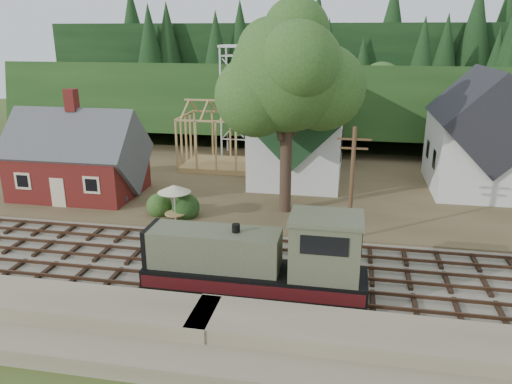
% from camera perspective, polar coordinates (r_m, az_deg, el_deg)
% --- Properties ---
extents(ground, '(140.00, 140.00, 0.00)m').
position_cam_1_polar(ground, '(30.87, -2.89, -8.64)').
color(ground, '#384C1E').
rests_on(ground, ground).
extents(embankment, '(64.00, 5.00, 1.60)m').
position_cam_1_polar(embankment, '(23.85, -7.88, -17.55)').
color(embankment, '#7F7259').
rests_on(embankment, ground).
extents(railroad_bed, '(64.00, 11.00, 0.16)m').
position_cam_1_polar(railroad_bed, '(30.83, -2.89, -8.50)').
color(railroad_bed, '#726B5B').
rests_on(railroad_bed, ground).
extents(village_flat, '(64.00, 26.00, 0.30)m').
position_cam_1_polar(village_flat, '(47.32, 2.19, 1.11)').
color(village_flat, brown).
rests_on(village_flat, ground).
extents(hillside, '(70.00, 28.96, 12.74)m').
position_cam_1_polar(hillside, '(70.50, 5.13, 6.51)').
color(hillside, '#1E3F19').
rests_on(hillside, ground).
extents(ridge, '(80.00, 20.00, 12.00)m').
position_cam_1_polar(ridge, '(86.20, 6.22, 8.54)').
color(ridge, black).
rests_on(ridge, ground).
extents(depot, '(10.80, 7.41, 9.00)m').
position_cam_1_polar(depot, '(45.33, -19.65, 3.34)').
color(depot, '#581914').
rests_on(depot, village_flat).
extents(church, '(8.40, 15.17, 13.00)m').
position_cam_1_polar(church, '(47.52, 4.97, 7.37)').
color(church, silver).
rests_on(church, village_flat).
extents(farmhouse, '(8.40, 10.80, 10.60)m').
position_cam_1_polar(farmhouse, '(48.05, 24.30, 5.60)').
color(farmhouse, silver).
rests_on(farmhouse, village_flat).
extents(timber_frame, '(8.20, 6.20, 6.99)m').
position_cam_1_polar(timber_frame, '(51.52, -3.75, 6.05)').
color(timber_frame, tan).
rests_on(timber_frame, village_flat).
extents(lattice_tower, '(3.20, 3.20, 12.12)m').
position_cam_1_polar(lattice_tower, '(56.39, -2.34, 14.03)').
color(lattice_tower, silver).
rests_on(lattice_tower, village_flat).
extents(big_tree, '(10.90, 8.40, 14.70)m').
position_cam_1_polar(big_tree, '(37.35, 3.87, 12.37)').
color(big_tree, '#38281E').
rests_on(big_tree, village_flat).
extents(telegraph_pole_near, '(2.20, 0.28, 8.00)m').
position_cam_1_polar(telegraph_pole_near, '(33.41, 10.88, 0.98)').
color(telegraph_pole_near, '#4C331E').
rests_on(telegraph_pole_near, ground).
extents(locomotive, '(11.78, 2.95, 4.72)m').
position_cam_1_polar(locomotive, '(26.85, 0.76, -7.89)').
color(locomotive, black).
rests_on(locomotive, railroad_bed).
extents(car_blue, '(2.89, 3.71, 1.18)m').
position_cam_1_polar(car_blue, '(43.67, -15.43, 0.04)').
color(car_blue, '#557DB7').
rests_on(car_blue, village_flat).
extents(car_green, '(4.28, 2.49, 1.33)m').
position_cam_1_polar(car_green, '(50.20, -24.27, 1.47)').
color(car_green, '#87AF79').
rests_on(car_green, village_flat).
extents(patio_set, '(2.46, 2.46, 2.74)m').
position_cam_1_polar(patio_set, '(37.24, -9.34, 0.21)').
color(patio_set, silver).
rests_on(patio_set, village_flat).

